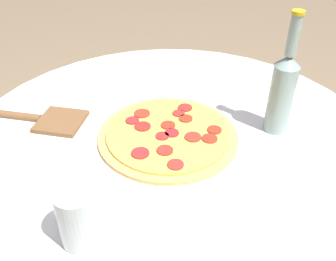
{
  "coord_description": "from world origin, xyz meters",
  "views": [
    {
      "loc": [
        0.05,
        0.74,
        1.26
      ],
      "look_at": [
        0.01,
        -0.0,
        0.72
      ],
      "focal_mm": 40.0,
      "sensor_mm": 36.0,
      "label": 1
    }
  ],
  "objects_px": {
    "pizza_paddle": "(48,120)",
    "drinking_glass": "(79,217)",
    "pizza": "(168,134)",
    "beer_bottle": "(282,90)"
  },
  "relations": [
    {
      "from": "pizza_paddle",
      "to": "drinking_glass",
      "type": "xyz_separation_m",
      "value": [
        -0.14,
        0.39,
        0.05
      ]
    },
    {
      "from": "beer_bottle",
      "to": "drinking_glass",
      "type": "distance_m",
      "value": 0.55
    },
    {
      "from": "pizza",
      "to": "beer_bottle",
      "type": "relative_size",
      "value": 1.14
    },
    {
      "from": "pizza",
      "to": "beer_bottle",
      "type": "height_order",
      "value": "beer_bottle"
    },
    {
      "from": "pizza_paddle",
      "to": "drinking_glass",
      "type": "distance_m",
      "value": 0.41
    },
    {
      "from": "pizza",
      "to": "beer_bottle",
      "type": "distance_m",
      "value": 0.3
    },
    {
      "from": "pizza",
      "to": "drinking_glass",
      "type": "bearing_deg",
      "value": 60.07
    },
    {
      "from": "pizza",
      "to": "drinking_glass",
      "type": "xyz_separation_m",
      "value": [
        0.17,
        0.3,
        0.05
      ]
    },
    {
      "from": "pizza",
      "to": "pizza_paddle",
      "type": "relative_size",
      "value": 1.33
    },
    {
      "from": "pizza",
      "to": "drinking_glass",
      "type": "distance_m",
      "value": 0.35
    }
  ]
}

